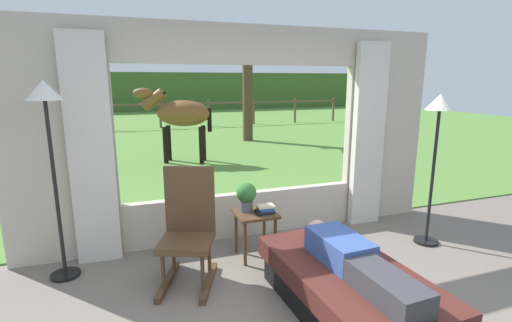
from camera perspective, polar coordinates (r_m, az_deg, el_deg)
back_wall_with_window at (r=4.50m, az=-1.94°, el=3.66°), size 5.20×0.12×2.55m
curtain_panel_left at (r=4.18m, az=-23.99°, el=1.25°), size 0.44×0.10×2.40m
curtain_panel_right at (r=5.15m, az=16.86°, el=3.68°), size 0.44×0.10×2.40m
outdoor_pasture_lawn at (r=15.32m, az=-14.26°, el=4.76°), size 36.00×21.68×0.02m
distant_hill_ridge at (r=25.03m, az=-16.55°, el=10.16°), size 36.00×2.00×2.40m
recliner_sofa at (r=3.36m, az=13.82°, el=-18.62°), size 0.98×1.74×0.42m
reclining_person at (r=3.18m, az=14.61°, el=-14.32°), size 0.37×1.44×0.22m
rocking_chair at (r=3.67m, az=-10.34°, el=-9.99°), size 0.68×0.80×1.12m
side_table at (r=4.11m, az=-0.14°, el=-9.06°), size 0.44×0.44×0.52m
potted_plant at (r=4.05m, az=-1.50°, el=-5.25°), size 0.22×0.22×0.32m
book_stack at (r=4.04m, az=1.41°, el=-7.41°), size 0.21×0.15×0.09m
floor_lamp_left at (r=3.92m, az=-29.38°, el=5.35°), size 0.32×0.32×1.93m
floor_lamp_right at (r=4.69m, az=26.16°, el=5.06°), size 0.32×0.32×1.78m
horse at (r=8.86m, az=-11.59°, el=7.08°), size 1.80×0.98×1.73m
pasture_tree at (r=11.86m, az=-1.36°, el=11.19°), size 1.11×1.31×3.41m
pasture_fence_line at (r=15.60m, az=-14.52°, el=7.59°), size 16.10×0.10×1.10m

